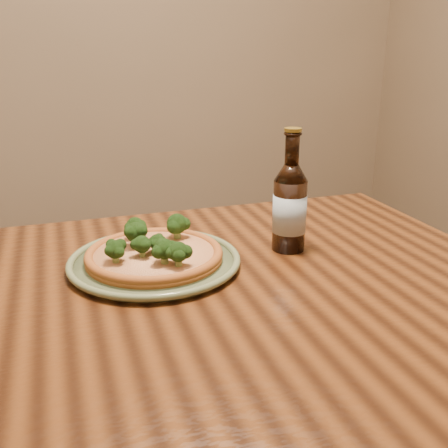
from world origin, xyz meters
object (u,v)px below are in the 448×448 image
object	(u,v)px
table	(85,357)
plate	(155,261)
beer_bottle	(290,206)
pizza	(154,253)

from	to	relation	value
table	plate	xyz separation A→B (m)	(0.15, 0.13, 0.10)
plate	beer_bottle	size ratio (longest dim) A/B	1.32
plate	pizza	xyz separation A→B (m)	(-0.00, 0.00, 0.02)
table	pizza	distance (m)	0.23
table	pizza	world-z (taller)	pizza
table	pizza	size ratio (longest dim) A/B	6.14
plate	table	bearing A→B (deg)	-139.35
pizza	beer_bottle	xyz separation A→B (m)	(0.28, 0.00, 0.06)
plate	beer_bottle	distance (m)	0.29
table	pizza	xyz separation A→B (m)	(0.15, 0.13, 0.12)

